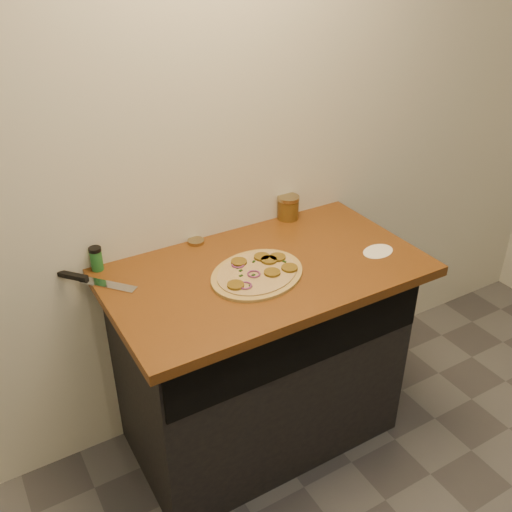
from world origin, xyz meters
TOP-DOWN VIEW (x-y plane):
  - cabinet at (0.00, 1.45)m, footprint 1.10×0.60m
  - countertop at (0.00, 1.42)m, footprint 1.20×0.70m
  - pizza at (-0.05, 1.38)m, footprint 0.49×0.49m
  - chefs_knife at (-0.60, 1.65)m, footprint 0.23×0.26m
  - mason_jar_lid at (-0.15, 1.72)m, footprint 0.07×0.07m
  - salsa_jar at (0.30, 1.72)m, footprint 0.10×0.10m
  - spice_shaker at (-0.55, 1.72)m, footprint 0.05×0.05m
  - flour_spill at (0.45, 1.29)m, footprint 0.17×0.17m

SIDE VIEW (x-z plane):
  - cabinet at x=0.00m, z-range 0.00..0.86m
  - countertop at x=0.00m, z-range 0.86..0.90m
  - flour_spill at x=0.45m, z-range 0.90..0.90m
  - chefs_knife at x=-0.60m, z-range 0.90..0.91m
  - mason_jar_lid at x=-0.15m, z-range 0.90..0.91m
  - pizza at x=-0.05m, z-range 0.90..0.92m
  - spice_shaker at x=-0.55m, z-range 0.90..0.99m
  - salsa_jar at x=0.30m, z-range 0.90..1.01m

